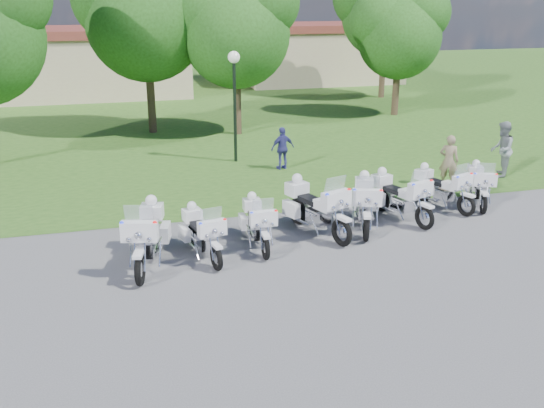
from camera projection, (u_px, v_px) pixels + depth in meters
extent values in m
plane|color=#515156|center=(289.00, 256.00, 14.84)|extent=(100.00, 100.00, 0.00)
cube|color=#2C591C|center=(172.00, 93.00, 39.49)|extent=(100.00, 48.00, 0.01)
torus|color=black|center=(140.00, 270.00, 13.24)|extent=(0.31, 0.76, 0.74)
torus|color=black|center=(153.00, 237.00, 15.02)|extent=(0.31, 0.76, 0.74)
cube|color=white|center=(139.00, 254.00, 13.09)|extent=(0.31, 0.52, 0.08)
cube|color=white|center=(139.00, 231.00, 13.22)|extent=(0.84, 0.44, 0.44)
cube|color=silver|center=(139.00, 213.00, 13.15)|extent=(0.64, 0.27, 0.42)
sphere|color=red|center=(155.00, 223.00, 13.09)|extent=(0.10, 0.10, 0.10)
sphere|color=#1426E5|center=(122.00, 223.00, 13.07)|extent=(0.10, 0.10, 0.10)
cube|color=silver|center=(147.00, 247.00, 14.11)|extent=(0.51, 0.69, 0.38)
cube|color=white|center=(144.00, 235.00, 13.73)|extent=(0.48, 0.64, 0.24)
cube|color=black|center=(148.00, 227.00, 14.30)|extent=(0.53, 0.76, 0.13)
cube|color=white|center=(166.00, 232.00, 14.81)|extent=(0.33, 0.61, 0.40)
cube|color=white|center=(138.00, 232.00, 14.79)|extent=(0.33, 0.61, 0.40)
cube|color=white|center=(152.00, 212.00, 14.84)|extent=(0.62, 0.55, 0.36)
sphere|color=white|center=(151.00, 200.00, 14.74)|extent=(0.29, 0.29, 0.29)
torus|color=black|center=(216.00, 258.00, 13.97)|extent=(0.24, 0.63, 0.62)
torus|color=black|center=(193.00, 235.00, 15.29)|extent=(0.24, 0.63, 0.62)
cube|color=white|center=(216.00, 245.00, 13.85)|extent=(0.24, 0.43, 0.06)
cube|color=white|center=(212.00, 228.00, 13.93)|extent=(0.69, 0.35, 0.37)
cube|color=silver|center=(211.00, 215.00, 13.87)|extent=(0.53, 0.21, 0.35)
sphere|color=red|center=(225.00, 220.00, 13.95)|extent=(0.08, 0.08, 0.08)
sphere|color=#1426E5|center=(201.00, 224.00, 13.70)|extent=(0.08, 0.08, 0.08)
cube|color=silver|center=(204.00, 242.00, 14.61)|extent=(0.41, 0.57, 0.31)
cube|color=white|center=(207.00, 232.00, 14.31)|extent=(0.39, 0.53, 0.20)
cube|color=black|center=(199.00, 226.00, 14.74)|extent=(0.42, 0.62, 0.11)
cube|color=white|center=(205.00, 230.00, 15.24)|extent=(0.26, 0.50, 0.33)
cube|color=white|center=(184.00, 233.00, 15.00)|extent=(0.26, 0.50, 0.33)
cube|color=white|center=(192.00, 215.00, 15.13)|extent=(0.51, 0.45, 0.29)
sphere|color=white|center=(192.00, 206.00, 15.05)|extent=(0.24, 0.24, 0.24)
torus|color=black|center=(265.00, 247.00, 14.54)|extent=(0.14, 0.62, 0.62)
torus|color=black|center=(252.00, 225.00, 15.99)|extent=(0.14, 0.62, 0.62)
cube|color=white|center=(266.00, 235.00, 14.42)|extent=(0.18, 0.41, 0.06)
cube|color=white|center=(263.00, 218.00, 14.52)|extent=(0.67, 0.24, 0.37)
cube|color=silver|center=(263.00, 205.00, 14.47)|extent=(0.52, 0.13, 0.35)
sphere|color=red|center=(276.00, 211.00, 14.48)|extent=(0.08, 0.08, 0.08)
sphere|color=#1426E5|center=(252.00, 213.00, 14.35)|extent=(0.08, 0.08, 0.08)
cube|color=silver|center=(258.00, 231.00, 15.25)|extent=(0.33, 0.53, 0.32)
cube|color=white|center=(260.00, 222.00, 14.94)|extent=(0.31, 0.49, 0.20)
cube|color=black|center=(256.00, 216.00, 15.40)|extent=(0.33, 0.58, 0.11)
cube|color=white|center=(264.00, 220.00, 15.87)|extent=(0.18, 0.49, 0.33)
cube|color=white|center=(243.00, 222.00, 15.75)|extent=(0.18, 0.49, 0.33)
cube|color=white|center=(252.00, 205.00, 15.84)|extent=(0.46, 0.38, 0.30)
sphere|color=white|center=(252.00, 196.00, 15.76)|extent=(0.24, 0.24, 0.24)
torus|color=black|center=(342.00, 232.00, 15.31)|extent=(0.38, 0.75, 0.74)
torus|color=black|center=(297.00, 211.00, 16.79)|extent=(0.38, 0.75, 0.74)
cube|color=white|center=(343.00, 218.00, 15.16)|extent=(0.35, 0.53, 0.08)
cube|color=white|center=(336.00, 200.00, 15.25)|extent=(0.84, 0.52, 0.44)
cube|color=silver|center=(335.00, 184.00, 15.17)|extent=(0.63, 0.33, 0.42)
sphere|color=red|center=(349.00, 190.00, 15.31)|extent=(0.10, 0.10, 0.10)
sphere|color=#1426E5|center=(327.00, 195.00, 14.94)|extent=(0.10, 0.10, 0.10)
cube|color=silver|center=(318.00, 216.00, 16.02)|extent=(0.56, 0.71, 0.38)
cube|color=white|center=(325.00, 205.00, 15.69)|extent=(0.53, 0.66, 0.24)
cube|color=black|center=(311.00, 200.00, 16.16)|extent=(0.58, 0.77, 0.13)
cube|color=white|center=(311.00, 204.00, 16.77)|extent=(0.38, 0.61, 0.40)
cube|color=white|center=(291.00, 209.00, 16.42)|extent=(0.38, 0.61, 0.40)
cube|color=white|center=(297.00, 189.00, 16.60)|extent=(0.65, 0.60, 0.36)
sphere|color=white|center=(297.00, 179.00, 16.50)|extent=(0.29, 0.29, 0.29)
torus|color=black|center=(366.00, 228.00, 15.62)|extent=(0.38, 0.71, 0.71)
torus|color=black|center=(363.00, 205.00, 17.31)|extent=(0.38, 0.71, 0.71)
cube|color=white|center=(367.00, 215.00, 15.48)|extent=(0.34, 0.50, 0.07)
cube|color=white|center=(367.00, 197.00, 15.60)|extent=(0.80, 0.50, 0.42)
cube|color=silver|center=(368.00, 183.00, 15.54)|extent=(0.60, 0.33, 0.40)
sphere|color=red|center=(381.00, 191.00, 15.44)|extent=(0.10, 0.10, 0.10)
sphere|color=#1426E5|center=(354.00, 190.00, 15.50)|extent=(0.10, 0.10, 0.10)
cube|color=silver|center=(365.00, 212.00, 16.44)|extent=(0.54, 0.68, 0.36)
cube|color=white|center=(366.00, 202.00, 16.08)|extent=(0.51, 0.63, 0.23)
cube|color=black|center=(365.00, 196.00, 16.63)|extent=(0.57, 0.74, 0.13)
cube|color=white|center=(375.00, 202.00, 17.08)|extent=(0.37, 0.58, 0.38)
cube|color=white|center=(352.00, 201.00, 17.13)|extent=(0.37, 0.58, 0.38)
cube|color=white|center=(364.00, 184.00, 17.14)|extent=(0.62, 0.57, 0.34)
sphere|color=white|center=(364.00, 175.00, 17.05)|extent=(0.28, 0.28, 0.28)
torus|color=black|center=(424.00, 218.00, 16.40)|extent=(0.33, 0.70, 0.69)
torus|color=black|center=(381.00, 200.00, 17.80)|extent=(0.33, 0.70, 0.69)
cube|color=white|center=(426.00, 205.00, 16.26)|extent=(0.31, 0.49, 0.07)
cube|color=white|center=(420.00, 189.00, 16.35)|extent=(0.78, 0.45, 0.41)
cube|color=silver|center=(420.00, 176.00, 16.28)|extent=(0.59, 0.29, 0.39)
sphere|color=red|center=(431.00, 181.00, 16.40)|extent=(0.09, 0.09, 0.09)
sphere|color=#1426E5|center=(414.00, 185.00, 16.07)|extent=(0.09, 0.09, 0.09)
cube|color=silver|center=(402.00, 204.00, 17.07)|extent=(0.50, 0.65, 0.35)
cube|color=white|center=(409.00, 194.00, 16.76)|extent=(0.47, 0.61, 0.23)
cube|color=black|center=(395.00, 190.00, 17.21)|extent=(0.52, 0.71, 0.12)
cube|color=white|center=(393.00, 194.00, 17.77)|extent=(0.33, 0.56, 0.37)
cube|color=white|center=(377.00, 198.00, 17.46)|extent=(0.33, 0.56, 0.37)
cube|color=white|center=(382.00, 180.00, 17.62)|extent=(0.59, 0.54, 0.33)
sphere|color=white|center=(382.00, 171.00, 17.54)|extent=(0.27, 0.27, 0.27)
torus|color=black|center=(466.00, 206.00, 17.40)|extent=(0.34, 0.64, 0.63)
torus|color=black|center=(423.00, 192.00, 18.64)|extent=(0.34, 0.64, 0.63)
cube|color=white|center=(468.00, 195.00, 17.28)|extent=(0.30, 0.45, 0.07)
cube|color=white|center=(462.00, 181.00, 17.35)|extent=(0.72, 0.45, 0.38)
cube|color=silver|center=(462.00, 170.00, 17.28)|extent=(0.54, 0.29, 0.36)
sphere|color=red|center=(471.00, 174.00, 17.41)|extent=(0.09, 0.09, 0.09)
sphere|color=#1426E5|center=(458.00, 177.00, 17.08)|extent=(0.09, 0.09, 0.09)
cube|color=silver|center=(444.00, 195.00, 18.00)|extent=(0.49, 0.61, 0.32)
cube|color=white|center=(451.00, 186.00, 17.72)|extent=(0.46, 0.57, 0.21)
cube|color=black|center=(437.00, 182.00, 18.12)|extent=(0.51, 0.66, 0.11)
cube|color=white|center=(433.00, 186.00, 18.64)|extent=(0.33, 0.52, 0.34)
cube|color=white|center=(421.00, 189.00, 18.33)|extent=(0.33, 0.52, 0.34)
cube|color=white|center=(424.00, 174.00, 18.48)|extent=(0.56, 0.51, 0.30)
sphere|color=white|center=(425.00, 166.00, 18.40)|extent=(0.25, 0.25, 0.25)
torus|color=black|center=(484.00, 204.00, 17.57)|extent=(0.35, 0.62, 0.62)
torus|color=black|center=(473.00, 188.00, 19.05)|extent=(0.35, 0.62, 0.62)
cube|color=white|center=(485.00, 193.00, 17.45)|extent=(0.31, 0.44, 0.06)
cube|color=white|center=(485.00, 180.00, 17.56)|extent=(0.70, 0.46, 0.37)
cube|color=silver|center=(486.00, 168.00, 17.50)|extent=(0.52, 0.30, 0.35)
sphere|color=red|center=(496.00, 175.00, 17.41)|extent=(0.08, 0.08, 0.08)
sphere|color=#1426E5|center=(475.00, 174.00, 17.48)|extent=(0.08, 0.08, 0.08)
cube|color=silver|center=(479.00, 192.00, 18.29)|extent=(0.49, 0.60, 0.32)
cube|color=white|center=(481.00, 184.00, 17.98)|extent=(0.46, 0.56, 0.20)
cube|color=black|center=(478.00, 179.00, 18.46)|extent=(0.51, 0.65, 0.11)
cube|color=white|center=(484.00, 185.00, 18.84)|extent=(0.34, 0.51, 0.33)
cube|color=white|center=(466.00, 184.00, 18.90)|extent=(0.34, 0.51, 0.33)
cube|color=white|center=(475.00, 171.00, 18.90)|extent=(0.55, 0.51, 0.30)
sphere|color=white|center=(476.00, 163.00, 18.82)|extent=(0.24, 0.24, 0.24)
cylinder|color=black|center=(235.00, 113.00, 22.63)|extent=(0.12, 0.12, 3.76)
sphere|color=white|center=(234.00, 57.00, 21.96)|extent=(0.44, 0.44, 0.44)
cylinder|color=#38281C|center=(151.00, 93.00, 27.58)|extent=(0.36, 0.36, 3.63)
sphere|color=#204714|center=(146.00, 21.00, 26.55)|extent=(5.28, 5.28, 5.28)
cylinder|color=#38281C|center=(237.00, 98.00, 27.31)|extent=(0.36, 0.36, 3.26)
sphere|color=#204714|center=(236.00, 34.00, 26.39)|extent=(4.74, 4.74, 4.74)
sphere|color=#204714|center=(210.00, 12.00, 26.18)|extent=(3.55, 3.55, 3.55)
sphere|color=#204714|center=(262.00, 2.00, 25.95)|extent=(3.26, 3.26, 3.26)
cylinder|color=#38281C|center=(396.00, 87.00, 31.78)|extent=(0.36, 0.36, 2.93)
sphere|color=#204714|center=(399.00, 37.00, 30.95)|extent=(4.27, 4.27, 4.27)
sphere|color=#204714|center=(381.00, 21.00, 30.77)|extent=(3.20, 3.20, 3.20)
sphere|color=#204714|center=(421.00, 13.00, 30.56)|extent=(2.93, 2.93, 2.93)
cylinder|color=#38281C|center=(383.00, 68.00, 37.15)|extent=(0.36, 0.36, 3.66)
sphere|color=#204714|center=(386.00, 14.00, 36.12)|extent=(5.32, 5.32, 5.32)
cube|color=tan|center=(74.00, 66.00, 38.36)|extent=(14.00, 8.00, 3.60)
cube|color=brown|center=(70.00, 32.00, 37.69)|extent=(14.56, 8.32, 0.50)
cube|color=tan|center=(317.00, 56.00, 44.32)|extent=(11.00, 7.00, 3.60)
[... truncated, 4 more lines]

